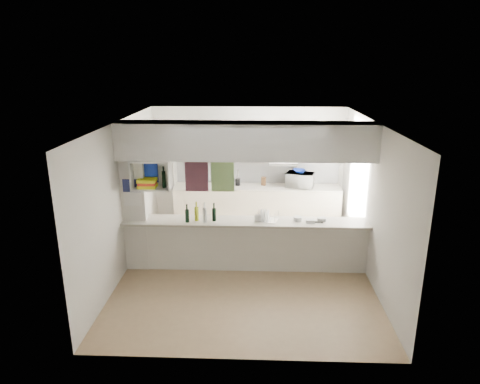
{
  "coord_description": "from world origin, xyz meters",
  "views": [
    {
      "loc": [
        0.18,
        -6.85,
        3.55
      ],
      "look_at": [
        -0.11,
        0.5,
        1.28
      ],
      "focal_mm": 32.0,
      "sensor_mm": 36.0,
      "label": 1
    }
  ],
  "objects_px": {
    "wine_bottles": "(201,214)",
    "bowl": "(299,171)",
    "microwave": "(300,180)",
    "dish_rack": "(266,216)"
  },
  "relations": [
    {
      "from": "wine_bottles",
      "to": "microwave",
      "type": "bearing_deg",
      "value": 48.72
    },
    {
      "from": "microwave",
      "to": "bowl",
      "type": "height_order",
      "value": "bowl"
    },
    {
      "from": "bowl",
      "to": "wine_bottles",
      "type": "xyz_separation_m",
      "value": [
        -1.86,
        -2.18,
        -0.22
      ]
    },
    {
      "from": "bowl",
      "to": "wine_bottles",
      "type": "height_order",
      "value": "bowl"
    },
    {
      "from": "microwave",
      "to": "dish_rack",
      "type": "bearing_deg",
      "value": 85.96
    },
    {
      "from": "microwave",
      "to": "wine_bottles",
      "type": "height_order",
      "value": "wine_bottles"
    },
    {
      "from": "microwave",
      "to": "wine_bottles",
      "type": "bearing_deg",
      "value": 65.19
    },
    {
      "from": "dish_rack",
      "to": "microwave",
      "type": "bearing_deg",
      "value": 84.28
    },
    {
      "from": "microwave",
      "to": "wine_bottles",
      "type": "relative_size",
      "value": 1.1
    },
    {
      "from": "wine_bottles",
      "to": "bowl",
      "type": "bearing_deg",
      "value": 49.44
    }
  ]
}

